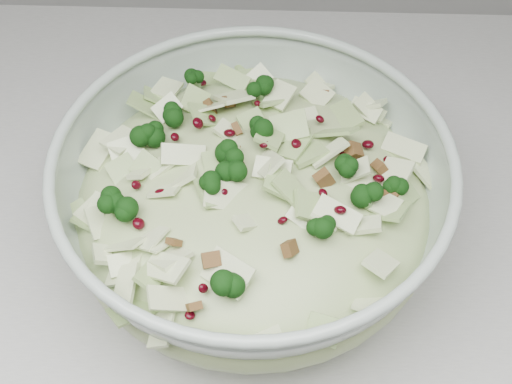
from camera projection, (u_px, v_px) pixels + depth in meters
counter at (232, 360)px, 1.09m from camera, size 3.60×0.60×0.90m
mixing_bowl at (253, 205)px, 0.62m from camera, size 0.41×0.41×0.14m
salad at (253, 189)px, 0.61m from camera, size 0.34×0.34×0.14m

